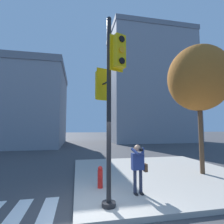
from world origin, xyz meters
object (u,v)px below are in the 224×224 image
object	(u,v)px
street_tree	(198,78)
fire_hydrant	(100,177)
traffic_signal_pole	(109,91)
person_photographer	(138,164)

from	to	relation	value
street_tree	fire_hydrant	size ratio (longest dim) A/B	8.10
traffic_signal_pole	fire_hydrant	size ratio (longest dim) A/B	7.16
traffic_signal_pole	street_tree	bearing A→B (deg)	26.89
person_photographer	street_tree	size ratio (longest dim) A/B	0.25
person_photographer	street_tree	world-z (taller)	street_tree
traffic_signal_pole	person_photographer	distance (m)	2.67
fire_hydrant	traffic_signal_pole	bearing A→B (deg)	-88.31
person_photographer	fire_hydrant	distance (m)	1.53
person_photographer	street_tree	bearing A→B (deg)	25.09
traffic_signal_pole	fire_hydrant	xyz separation A→B (m)	(-0.05, 1.53, -2.88)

